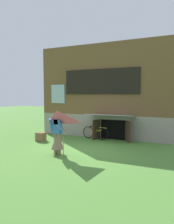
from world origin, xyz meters
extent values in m
plane|color=#4C7F33|center=(0.00, 0.00, 0.00)|extent=(60.00, 60.00, 0.00)
cube|color=gray|center=(0.00, 5.68, 0.64)|extent=(7.51, 5.37, 1.28)
cube|color=brown|center=(0.00, 5.68, 3.23)|extent=(7.51, 5.37, 3.90)
cube|color=black|center=(0.00, 2.96, 3.11)|extent=(4.22, 0.08, 1.35)
cube|color=#9EB7C6|center=(0.00, 2.98, 3.11)|extent=(4.06, 0.04, 1.23)
cube|color=#9EB7C6|center=(-2.70, 2.97, 2.45)|extent=(0.90, 0.06, 1.10)
cube|color=black|center=(0.73, 2.98, 0.53)|extent=(1.40, 0.03, 1.05)
cube|color=#3D2B1E|center=(-0.12, 2.70, 0.53)|extent=(0.24, 0.69, 1.05)
cube|color=#3D2B1E|center=(1.58, 2.70, 0.53)|extent=(0.42, 0.62, 1.05)
cube|color=gray|center=(0.73, 2.45, 1.33)|extent=(2.42, 1.09, 0.18)
cylinder|color=#7F6B51|center=(-0.52, -0.74, 0.43)|extent=(0.14, 0.14, 0.85)
cylinder|color=#7F6B51|center=(-0.36, -0.74, 0.43)|extent=(0.14, 0.14, 0.85)
cone|color=#7F6B51|center=(-0.44, -0.74, 0.55)|extent=(0.52, 0.52, 0.64)
cube|color=#3366B7|center=(-0.44, -0.74, 1.15)|extent=(0.34, 0.20, 0.60)
cylinder|color=#3366B7|center=(-0.66, -0.84, 1.18)|extent=(0.17, 0.34, 0.56)
cylinder|color=#3366B7|center=(-0.22, -0.84, 1.18)|extent=(0.17, 0.34, 0.56)
cube|color=maroon|center=(-0.44, -0.80, 1.41)|extent=(0.20, 0.08, 0.36)
sphere|color=#D8AD8E|center=(-0.44, -0.74, 1.57)|extent=(0.23, 0.23, 0.23)
pyramid|color=#E54C7F|center=(-0.06, -1.37, 1.37)|extent=(1.09, 0.88, 0.60)
cylinder|color=beige|center=(-0.09, -0.99, 1.05)|extent=(0.01, 0.72, 0.51)
cylinder|color=#E54C7F|center=(0.01, -1.04, 0.41)|extent=(0.03, 0.03, 0.83)
torus|color=black|center=(0.27, 2.59, 0.33)|extent=(0.66, 0.13, 0.66)
torus|color=black|center=(-0.61, 2.70, 0.33)|extent=(0.66, 0.13, 0.66)
cylinder|color=gold|center=(-0.17, 2.64, 0.50)|extent=(0.67, 0.12, 0.04)
cylinder|color=gold|center=(-0.17, 2.64, 0.39)|extent=(0.73, 0.13, 0.27)
cylinder|color=gold|center=(-0.39, 2.67, 0.50)|extent=(0.04, 0.04, 0.37)
cube|color=black|center=(-0.39, 2.67, 0.68)|extent=(0.20, 0.08, 0.05)
cylinder|color=gold|center=(0.27, 2.59, 0.65)|extent=(0.44, 0.08, 0.03)
cube|color=brown|center=(-2.57, 1.04, 0.22)|extent=(0.44, 0.38, 0.44)
camera|label=1|loc=(3.99, -7.72, 2.35)|focal=33.48mm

